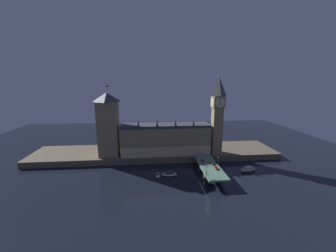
{
  "coord_description": "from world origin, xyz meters",
  "views": [
    {
      "loc": [
        -5.68,
        -143.78,
        67.93
      ],
      "look_at": [
        9.49,
        20.0,
        31.99
      ],
      "focal_mm": 22.0,
      "sensor_mm": 36.0,
      "label": 1
    }
  ],
  "objects_px": {
    "pedestrian_mid_walk": "(216,162)",
    "street_lamp_far": "(196,154)",
    "car_southbound_trail": "(213,163)",
    "street_lamp_mid": "(218,160)",
    "victoria_tower": "(108,124)",
    "clock_tower": "(217,113)",
    "boat_downstream": "(248,170)",
    "pedestrian_far_rail": "(197,158)",
    "boat_upstream": "(169,174)",
    "car_northbound_lead": "(203,161)",
    "street_lamp_near": "(206,169)",
    "car_southbound_lead": "(216,168)",
    "pedestrian_near_rail": "(206,172)"
  },
  "relations": [
    {
      "from": "pedestrian_mid_walk",
      "to": "street_lamp_near",
      "type": "bearing_deg",
      "value": -124.67
    },
    {
      "from": "clock_tower",
      "to": "pedestrian_far_rail",
      "type": "distance_m",
      "value": 42.87
    },
    {
      "from": "car_southbound_lead",
      "to": "pedestrian_near_rail",
      "type": "relative_size",
      "value": 2.66
    },
    {
      "from": "street_lamp_near",
      "to": "boat_upstream",
      "type": "height_order",
      "value": "street_lamp_near"
    },
    {
      "from": "clock_tower",
      "to": "street_lamp_far",
      "type": "bearing_deg",
      "value": -142.98
    },
    {
      "from": "car_southbound_trail",
      "to": "car_southbound_lead",
      "type": "bearing_deg",
      "value": -90.0
    },
    {
      "from": "pedestrian_far_rail",
      "to": "street_lamp_far",
      "type": "xyz_separation_m",
      "value": [
        -0.4,
        1.06,
        3.16
      ]
    },
    {
      "from": "car_southbound_trail",
      "to": "street_lamp_mid",
      "type": "height_order",
      "value": "street_lamp_mid"
    },
    {
      "from": "street_lamp_near",
      "to": "street_lamp_far",
      "type": "xyz_separation_m",
      "value": [
        0.0,
        29.44,
        0.1
      ]
    },
    {
      "from": "car_southbound_lead",
      "to": "clock_tower",
      "type": "bearing_deg",
      "value": 72.49
    },
    {
      "from": "clock_tower",
      "to": "street_lamp_far",
      "type": "height_order",
      "value": "clock_tower"
    },
    {
      "from": "street_lamp_near",
      "to": "street_lamp_far",
      "type": "distance_m",
      "value": 29.44
    },
    {
      "from": "street_lamp_mid",
      "to": "pedestrian_mid_walk",
      "type": "bearing_deg",
      "value": 96.22
    },
    {
      "from": "street_lamp_mid",
      "to": "boat_downstream",
      "type": "relative_size",
      "value": 0.49
    },
    {
      "from": "pedestrian_near_rail",
      "to": "street_lamp_mid",
      "type": "height_order",
      "value": "street_lamp_mid"
    },
    {
      "from": "pedestrian_mid_walk",
      "to": "car_southbound_trail",
      "type": "bearing_deg",
      "value": -159.99
    },
    {
      "from": "victoria_tower",
      "to": "car_southbound_trail",
      "type": "relative_size",
      "value": 12.71
    },
    {
      "from": "car_southbound_trail",
      "to": "car_northbound_lead",
      "type": "bearing_deg",
      "value": 137.49
    },
    {
      "from": "street_lamp_far",
      "to": "street_lamp_near",
      "type": "bearing_deg",
      "value": -90.0
    },
    {
      "from": "pedestrian_far_rail",
      "to": "car_southbound_lead",
      "type": "bearing_deg",
      "value": -64.4
    },
    {
      "from": "street_lamp_mid",
      "to": "street_lamp_far",
      "type": "relative_size",
      "value": 1.04
    },
    {
      "from": "street_lamp_mid",
      "to": "victoria_tower",
      "type": "bearing_deg",
      "value": 157.75
    },
    {
      "from": "clock_tower",
      "to": "pedestrian_far_rail",
      "type": "bearing_deg",
      "value": -140.64
    },
    {
      "from": "clock_tower",
      "to": "street_lamp_near",
      "type": "relative_size",
      "value": 10.87
    },
    {
      "from": "pedestrian_near_rail",
      "to": "pedestrian_far_rail",
      "type": "bearing_deg",
      "value": 90.0
    },
    {
      "from": "victoria_tower",
      "to": "street_lamp_mid",
      "type": "relative_size",
      "value": 8.94
    },
    {
      "from": "car_southbound_trail",
      "to": "pedestrian_far_rail",
      "type": "height_order",
      "value": "pedestrian_far_rail"
    },
    {
      "from": "car_southbound_trail",
      "to": "street_lamp_far",
      "type": "bearing_deg",
      "value": 128.38
    },
    {
      "from": "clock_tower",
      "to": "street_lamp_far",
      "type": "distance_m",
      "value": 40.22
    },
    {
      "from": "street_lamp_mid",
      "to": "car_southbound_lead",
      "type": "bearing_deg",
      "value": -121.75
    },
    {
      "from": "victoria_tower",
      "to": "pedestrian_mid_walk",
      "type": "relative_size",
      "value": 32.11
    },
    {
      "from": "clock_tower",
      "to": "boat_upstream",
      "type": "bearing_deg",
      "value": -145.37
    },
    {
      "from": "car_northbound_lead",
      "to": "pedestrian_near_rail",
      "type": "bearing_deg",
      "value": -98.44
    },
    {
      "from": "car_southbound_lead",
      "to": "boat_upstream",
      "type": "bearing_deg",
      "value": 170.29
    },
    {
      "from": "pedestrian_mid_walk",
      "to": "street_lamp_mid",
      "type": "bearing_deg",
      "value": -83.78
    },
    {
      "from": "car_southbound_trail",
      "to": "pedestrian_far_rail",
      "type": "distance_m",
      "value": 14.45
    },
    {
      "from": "clock_tower",
      "to": "boat_downstream",
      "type": "distance_m",
      "value": 51.62
    },
    {
      "from": "pedestrian_near_rail",
      "to": "boat_upstream",
      "type": "xyz_separation_m",
      "value": [
        -23.65,
        12.57,
        -6.43
      ]
    },
    {
      "from": "car_northbound_lead",
      "to": "pedestrian_far_rail",
      "type": "relative_size",
      "value": 2.55
    },
    {
      "from": "car_southbound_lead",
      "to": "street_lamp_far",
      "type": "bearing_deg",
      "value": 115.35
    },
    {
      "from": "pedestrian_mid_walk",
      "to": "street_lamp_far",
      "type": "height_order",
      "value": "street_lamp_far"
    },
    {
      "from": "pedestrian_near_rail",
      "to": "clock_tower",
      "type": "bearing_deg",
      "value": 64.41
    },
    {
      "from": "car_northbound_lead",
      "to": "street_lamp_far",
      "type": "distance_m",
      "value": 8.09
    },
    {
      "from": "car_southbound_trail",
      "to": "street_lamp_far",
      "type": "relative_size",
      "value": 0.73
    },
    {
      "from": "pedestrian_mid_walk",
      "to": "boat_downstream",
      "type": "distance_m",
      "value": 26.09
    },
    {
      "from": "pedestrian_far_rail",
      "to": "boat_upstream",
      "type": "height_order",
      "value": "pedestrian_far_rail"
    },
    {
      "from": "victoria_tower",
      "to": "pedestrian_mid_walk",
      "type": "bearing_deg",
      "value": -20.18
    },
    {
      "from": "pedestrian_mid_walk",
      "to": "pedestrian_far_rail",
      "type": "height_order",
      "value": "pedestrian_mid_walk"
    },
    {
      "from": "victoria_tower",
      "to": "boat_upstream",
      "type": "relative_size",
      "value": 5.35
    },
    {
      "from": "car_southbound_trail",
      "to": "boat_downstream",
      "type": "height_order",
      "value": "car_southbound_trail"
    }
  ]
}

